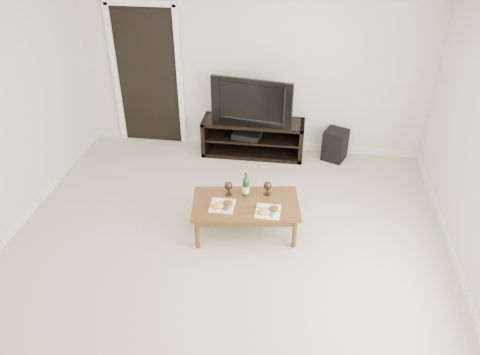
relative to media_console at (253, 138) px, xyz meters
name	(u,v)px	position (x,y,z in m)	size (l,w,h in m)	color
floor	(220,268)	(-0.05, -2.50, -0.28)	(5.50, 5.50, 0.00)	beige
back_wall	(253,64)	(-0.05, 0.27, 1.02)	(5.00, 0.04, 2.60)	silver
ceiling	(212,17)	(-0.05, -2.50, 2.35)	(5.00, 5.50, 0.04)	white
doorway	(148,78)	(-1.60, 0.24, 0.75)	(0.90, 0.02, 2.05)	black
media_console	(253,138)	(0.00, 0.00, 0.00)	(1.48, 0.45, 0.55)	black
television	(254,99)	(0.00, 0.00, 0.61)	(1.17, 0.15, 0.67)	black
av_receiver	(247,135)	(-0.09, -0.01, 0.05)	(0.40, 0.30, 0.08)	black
subwoofer	(335,145)	(1.20, 0.03, -0.05)	(0.31, 0.31, 0.46)	black
coffee_table	(246,217)	(0.14, -1.84, -0.07)	(1.20, 0.66, 0.42)	brown
plate_left	(222,204)	(-0.11, -1.95, 0.18)	(0.27, 0.27, 0.07)	white
plate_right	(268,210)	(0.40, -1.98, 0.18)	(0.27, 0.27, 0.07)	white
wine_bottle	(246,183)	(0.12, -1.70, 0.32)	(0.07, 0.07, 0.35)	#0F3814
goblet_left	(228,188)	(-0.08, -1.71, 0.23)	(0.09, 0.09, 0.17)	#31231B
goblet_right	(267,188)	(0.36, -1.65, 0.23)	(0.09, 0.09, 0.17)	#31231B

